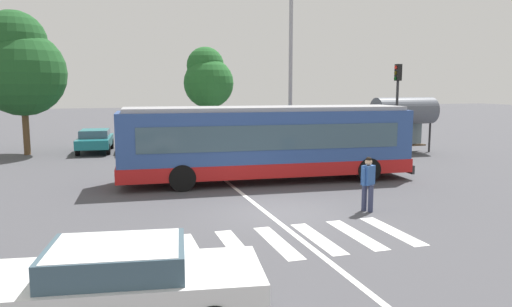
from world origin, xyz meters
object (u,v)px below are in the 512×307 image
(parked_car_black, at_px, (138,139))
(city_transit_bus, at_px, (267,143))
(parked_car_teal, at_px, (95,139))
(parked_car_charcoal, at_px, (266,134))
(twin_arm_street_lamp, at_px, (291,39))
(foreground_sedan, at_px, (121,279))
(background_tree_right, at_px, (208,78))
(traffic_light_far_corner, at_px, (397,95))
(background_tree_left, at_px, (20,64))
(pedestrian_crossing_street, at_px, (368,181))
(bus_stop_shelter, at_px, (404,112))
(parked_car_silver, at_px, (224,135))
(parked_car_champagne, at_px, (183,138))

(parked_car_black, bearing_deg, city_transit_bus, -68.01)
(parked_car_teal, bearing_deg, parked_car_charcoal, -1.30)
(parked_car_black, distance_m, twin_arm_street_lamp, 10.96)
(parked_car_charcoal, bearing_deg, twin_arm_street_lamp, -96.08)
(foreground_sedan, xyz_separation_m, background_tree_right, (6.80, 26.19, 3.70))
(parked_car_black, bearing_deg, traffic_light_far_corner, -25.25)
(parked_car_teal, xyz_separation_m, background_tree_left, (-3.82, -0.01, 4.33))
(pedestrian_crossing_street, bearing_deg, parked_car_charcoal, 82.37)
(parked_car_black, relative_size, background_tree_left, 0.57)
(bus_stop_shelter, bearing_deg, parked_car_black, 160.23)
(twin_arm_street_lamp, bearing_deg, parked_car_charcoal, 83.92)
(foreground_sedan, xyz_separation_m, parked_car_silver, (7.03, 22.38, 0.00))
(bus_stop_shelter, xyz_separation_m, background_tree_left, (-21.04, 5.82, 2.68))
(city_transit_bus, xyz_separation_m, twin_arm_street_lamp, (3.07, 5.26, 4.74))
(pedestrian_crossing_street, bearing_deg, twin_arm_street_lamp, 81.51)
(pedestrian_crossing_street, height_order, parked_car_black, pedestrian_crossing_street)
(parked_car_silver, height_order, traffic_light_far_corner, traffic_light_far_corner)
(background_tree_right, bearing_deg, foreground_sedan, -104.56)
(parked_car_champagne, xyz_separation_m, parked_car_silver, (2.71, 0.63, 0.00))
(city_transit_bus, xyz_separation_m, parked_car_champagne, (-1.75, 10.96, -0.82))
(background_tree_left, xyz_separation_m, background_tree_right, (11.46, 3.89, -0.63))
(city_transit_bus, height_order, foreground_sedan, city_transit_bus)
(traffic_light_far_corner, bearing_deg, twin_arm_street_lamp, 173.82)
(city_transit_bus, distance_m, twin_arm_street_lamp, 7.72)
(parked_car_champagne, relative_size, traffic_light_far_corner, 0.91)
(twin_arm_street_lamp, bearing_deg, parked_car_silver, 108.41)
(parked_car_champagne, distance_m, bus_stop_shelter, 13.27)
(city_transit_bus, height_order, twin_arm_street_lamp, twin_arm_street_lamp)
(parked_car_teal, relative_size, bus_stop_shelter, 1.23)
(pedestrian_crossing_street, xyz_separation_m, foreground_sedan, (-7.52, -5.22, -0.20))
(pedestrian_crossing_street, height_order, bus_stop_shelter, bus_stop_shelter)
(parked_car_champagne, distance_m, parked_car_charcoal, 5.47)
(parked_car_charcoal, bearing_deg, city_transit_bus, -108.20)
(twin_arm_street_lamp, height_order, background_tree_left, twin_arm_street_lamp)
(parked_car_charcoal, height_order, traffic_light_far_corner, traffic_light_far_corner)
(parked_car_silver, relative_size, twin_arm_street_lamp, 0.44)
(background_tree_right, bearing_deg, parked_car_black, -139.56)
(traffic_light_far_corner, bearing_deg, parked_car_black, 154.75)
(foreground_sedan, relative_size, parked_car_silver, 1.03)
(traffic_light_far_corner, xyz_separation_m, bus_stop_shelter, (1.21, 1.08, -0.97))
(parked_car_champagne, height_order, background_tree_left, background_tree_left)
(bus_stop_shelter, relative_size, background_tree_left, 0.47)
(parked_car_black, relative_size, parked_car_champagne, 0.99)
(pedestrian_crossing_street, distance_m, foreground_sedan, 9.15)
(foreground_sedan, relative_size, background_tree_left, 0.58)
(city_transit_bus, bearing_deg, parked_car_teal, 120.96)
(background_tree_right, bearing_deg, parked_car_champagne, -119.25)
(parked_car_black, relative_size, parked_car_silver, 1.00)
(parked_car_champagne, bearing_deg, bus_stop_shelter, -23.59)
(parked_car_silver, bearing_deg, twin_arm_street_lamp, -71.59)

